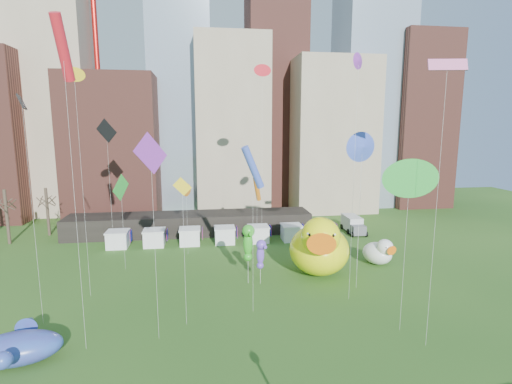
{
  "coord_description": "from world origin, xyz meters",
  "views": [
    {
      "loc": [
        -2.05,
        -18.41,
        16.58
      ],
      "look_at": [
        1.81,
        8.92,
        12.0
      ],
      "focal_mm": 27.0,
      "sensor_mm": 36.0,
      "label": 1
    }
  ],
  "objects": [
    {
      "name": "skyline",
      "position": [
        2.25,
        61.06,
        21.44
      ],
      "size": [
        101.0,
        23.0,
        68.0
      ],
      "color": "brown",
      "rests_on": "ground"
    },
    {
      "name": "pavilion",
      "position": [
        -4.0,
        42.0,
        1.6
      ],
      "size": [
        38.0,
        6.0,
        3.2
      ],
      "primitive_type": "cube",
      "color": "black",
      "rests_on": "ground"
    },
    {
      "name": "vendor_tents",
      "position": [
        1.02,
        36.0,
        1.11
      ],
      "size": [
        33.24,
        2.8,
        2.4
      ],
      "color": "white",
      "rests_on": "ground"
    },
    {
      "name": "bare_trees",
      "position": [
        -30.17,
        40.54,
        4.01
      ],
      "size": [
        8.44,
        6.44,
        8.5
      ],
      "color": "#382B21",
      "rests_on": "ground"
    },
    {
      "name": "big_duck",
      "position": [
        10.94,
        22.14,
        3.3
      ],
      "size": [
        8.66,
        10.14,
        7.2
      ],
      "rotation": [
        0.0,
        0.0,
        -0.26
      ],
      "color": "#FAFC0C",
      "rests_on": "ground"
    },
    {
      "name": "small_duck",
      "position": [
        19.24,
        24.39,
        1.57
      ],
      "size": [
        4.29,
        4.88,
        3.43
      ],
      "rotation": [
        0.0,
        0.0,
        0.32
      ],
      "color": "white",
      "rests_on": "ground"
    },
    {
      "name": "seahorse_green",
      "position": [
        2.63,
        20.76,
        4.89
      ],
      "size": [
        1.56,
        1.84,
        6.55
      ],
      "rotation": [
        0.0,
        0.0,
        0.18
      ],
      "color": "silver",
      "rests_on": "ground"
    },
    {
      "name": "seahorse_purple",
      "position": [
        3.92,
        20.43,
        3.6
      ],
      "size": [
        1.43,
        1.59,
        4.94
      ],
      "rotation": [
        0.0,
        0.0,
        0.42
      ],
      "color": "silver",
      "rests_on": "ground"
    },
    {
      "name": "whale_inflatable",
      "position": [
        -15.33,
        9.05,
        1.2
      ],
      "size": [
        6.33,
        7.65,
        2.61
      ],
      "rotation": [
        0.0,
        0.0,
        0.16
      ],
      "color": "#3C328A",
      "rests_on": "ground"
    },
    {
      "name": "box_truck",
      "position": [
        21.87,
        39.17,
        1.31
      ],
      "size": [
        2.61,
        6.05,
        2.54
      ],
      "rotation": [
        0.0,
        0.0,
        -0.03
      ],
      "color": "silver",
      "rests_on": "ground"
    },
    {
      "name": "kite_0",
      "position": [
        -11.1,
        10.05,
        21.85
      ],
      "size": [
        0.8,
        2.54,
        24.03
      ],
      "color": "silver",
      "rests_on": "ground"
    },
    {
      "name": "kite_1",
      "position": [
        15.85,
        22.94,
        15.0
      ],
      "size": [
        2.29,
        0.41,
        15.5
      ],
      "color": "silver",
      "rests_on": "ground"
    },
    {
      "name": "kite_2",
      "position": [
        -14.05,
        33.55,
        16.04
      ],
      "size": [
        2.84,
        1.39,
        17.84
      ],
      "color": "silver",
      "rests_on": "ground"
    },
    {
      "name": "kite_3",
      "position": [
        13.97,
        9.36,
        12.73
      ],
      "size": [
        3.09,
        0.59,
        14.28
      ],
      "color": "silver",
      "rests_on": "ground"
    },
    {
      "name": "kite_4",
      "position": [
        -13.4,
        19.85,
        21.22
      ],
      "size": [
        1.14,
        0.94,
        22.08
      ],
      "color": "silver",
      "rests_on": "ground"
    },
    {
      "name": "kite_5",
      "position": [
        2.29,
        14.29,
        13.25
      ],
      "size": [
        2.31,
        1.52,
        15.17
      ],
      "color": "silver",
      "rests_on": "ground"
    },
    {
      "name": "kite_6",
      "position": [
        5.36,
        33.19,
        8.45
      ],
      "size": [
        1.59,
        2.22,
        10.32
      ],
      "color": "silver",
      "rests_on": "ground"
    },
    {
      "name": "kite_7",
      "position": [
        11.99,
        15.61,
        22.34
      ],
      "size": [
        1.14,
        1.19,
        23.23
      ],
      "color": "silver",
      "rests_on": "ground"
    },
    {
      "name": "kite_8",
      "position": [
        5.6,
        30.28,
        23.46
      ],
      "size": [
        1.49,
        0.41,
        24.38
      ],
      "color": "silver",
      "rests_on": "ground"
    },
    {
      "name": "kite_9",
      "position": [
        14.78,
        6.88,
        20.66
      ],
      "size": [
        2.66,
        0.88,
        21.28
      ],
      "color": "silver",
      "rests_on": "ground"
    },
    {
      "name": "kite_10",
      "position": [
        -15.92,
        14.71,
        18.5
      ],
      "size": [
        1.62,
        3.52,
        19.14
      ],
      "color": "silver",
      "rests_on": "ground"
    },
    {
      "name": "kite_11",
      "position": [
        -11.32,
        26.92,
        9.79
      ],
      "size": [
        1.26,
        2.81,
        11.4
      ],
      "color": "silver",
      "rests_on": "ground"
    },
    {
      "name": "kite_12",
      "position": [
        -3.67,
        12.81,
        11.45
      ],
      "size": [
        1.53,
        0.03,
        12.7
      ],
      "color": "silver",
      "rests_on": "ground"
    },
    {
      "name": "kite_13",
      "position": [
        13.74,
        18.03,
        14.74
      ],
      "size": [
        2.79,
        1.83,
        16.25
      ],
      "color": "silver",
      "rests_on": "ground"
    },
    {
      "name": "kite_14",
      "position": [
        -4.13,
        31.48,
        8.68
      ],
      "size": [
        0.82,
        1.58,
        9.51
      ],
      "color": "silver",
      "rests_on": "ground"
    },
    {
      "name": "kite_15",
      "position": [
        -5.76,
        10.71,
        14.57
      ],
      "size": [
        2.16,
        2.31,
        16.33
      ],
      "color": "silver",
      "rests_on": "ground"
    }
  ]
}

